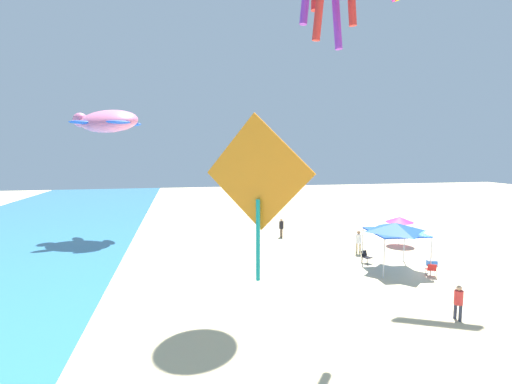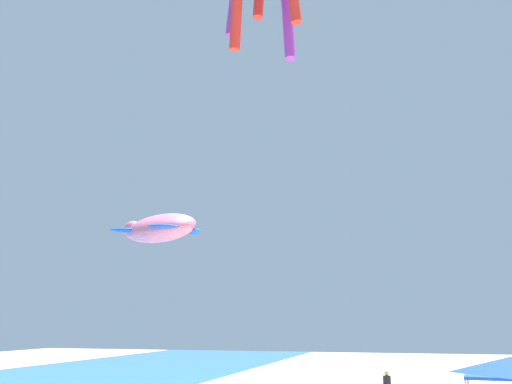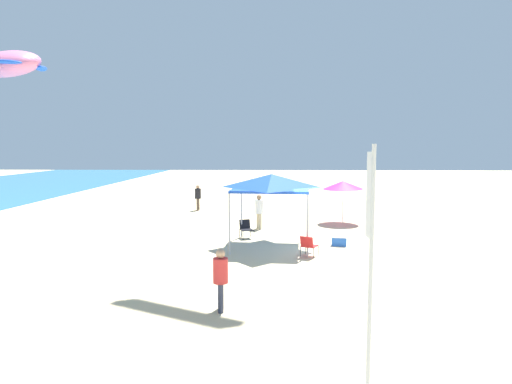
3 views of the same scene
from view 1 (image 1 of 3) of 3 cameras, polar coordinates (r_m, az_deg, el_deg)
name	(u,v)px [view 1 (image 1 of 3)]	position (r m, az deg, el deg)	size (l,w,h in m)	color
ground	(434,273)	(26.48, 25.38, -11.02)	(120.00, 120.00, 0.10)	beige
canopy_tent	(396,228)	(25.51, 20.44, -5.15)	(3.50, 3.30, 3.01)	#B7B7BC
beach_umbrella	(400,220)	(32.40, 20.95, -3.92)	(2.17, 2.17, 2.33)	silver
folding_chair_near_cooler	(366,256)	(26.79, 16.35, -9.31)	(0.77, 0.71, 0.82)	black
folding_chair_facing_ocean	(431,269)	(25.37, 25.08, -10.52)	(0.79, 0.74, 0.82)	black
cooler_box	(432,263)	(27.78, 25.13, -9.68)	(0.52, 0.69, 0.40)	blue
person_by_tent	(281,226)	(33.21, 3.87, -5.20)	(0.45, 0.40, 1.67)	brown
person_kite_handler	(358,240)	(28.81, 15.29, -7.08)	(0.44, 0.41, 1.74)	#C6B28C
person_beachcomber	(458,300)	(19.57, 28.37, -14.20)	(0.42, 0.38, 1.59)	#33384C
kite_diamond_orange	(258,179)	(9.51, 0.32, 1.92)	(1.86, 2.43, 4.29)	orange
kite_turtle_pink	(108,121)	(36.56, -21.56, 9.96)	(6.38, 6.56, 2.92)	pink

